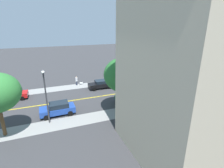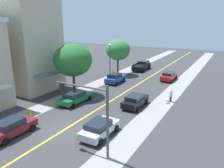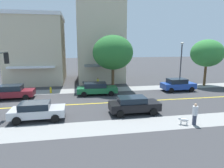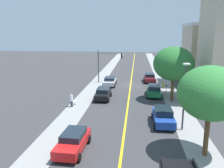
% 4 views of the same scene
% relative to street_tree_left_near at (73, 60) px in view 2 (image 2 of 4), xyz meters
% --- Properties ---
extents(ground_plane, '(140.00, 140.00, 0.00)m').
position_rel_street_tree_left_near_xyz_m(ground_plane, '(5.68, -8.67, -4.93)').
color(ground_plane, '#38383A').
extents(sidewalk_left, '(2.61, 126.00, 0.01)m').
position_rel_street_tree_left_near_xyz_m(sidewalk_left, '(-0.37, -8.67, -4.93)').
color(sidewalk_left, gray).
rests_on(sidewalk_left, ground).
extents(sidewalk_right, '(2.61, 126.00, 0.01)m').
position_rel_street_tree_left_near_xyz_m(sidewalk_right, '(11.73, -8.67, -4.93)').
color(sidewalk_right, gray).
rests_on(sidewalk_right, ground).
extents(road_centerline_stripe, '(0.20, 126.00, 0.00)m').
position_rel_street_tree_left_near_xyz_m(road_centerline_stripe, '(5.68, -8.67, -4.93)').
color(road_centerline_stripe, yellow).
rests_on(road_centerline_stripe, ground).
extents(tan_rowhouse, '(11.15, 7.51, 14.83)m').
position_rel_street_tree_left_near_xyz_m(tan_rowhouse, '(-8.65, -0.81, 2.49)').
color(tan_rowhouse, beige).
rests_on(tan_rowhouse, ground).
extents(street_tree_left_near, '(5.19, 5.19, 7.15)m').
position_rel_street_tree_left_near_xyz_m(street_tree_left_near, '(0.00, 0.00, 0.00)').
color(street_tree_left_near, brown).
rests_on(street_tree_left_near, ground).
extents(street_tree_right_corner, '(4.56, 4.56, 6.67)m').
position_rel_street_tree_left_near_xyz_m(street_tree_right_corner, '(-0.47, 13.82, -0.21)').
color(street_tree_right_corner, brown).
rests_on(street_tree_right_corner, ground).
extents(fire_hydrant, '(0.44, 0.24, 0.76)m').
position_rel_street_tree_left_near_xyz_m(fire_hydrant, '(0.25, -7.94, -4.56)').
color(fire_hydrant, yellow).
rests_on(fire_hydrant, ground).
extents(parking_meter, '(0.12, 0.18, 1.33)m').
position_rel_street_tree_left_near_xyz_m(parking_meter, '(0.25, -3.89, -4.05)').
color(parking_meter, '#4C4C51').
rests_on(parking_meter, ground).
extents(traffic_light_mast, '(4.67, 0.32, 5.72)m').
position_rel_street_tree_left_near_xyz_m(traffic_light_mast, '(10.06, -10.38, -1.07)').
color(traffic_light_mast, '#474C47').
rests_on(traffic_light_mast, ground).
extents(street_lamp, '(0.70, 0.36, 6.27)m').
position_rel_street_tree_left_near_xyz_m(street_lamp, '(0.35, 9.39, -1.05)').
color(street_lamp, '#38383D').
rests_on(street_lamp, ground).
extents(red_sedan_right_curb, '(2.11, 4.41, 1.50)m').
position_rel_street_tree_left_near_xyz_m(red_sedan_right_curb, '(9.37, 14.25, -4.14)').
color(red_sedan_right_curb, red).
rests_on(red_sedan_right_curb, ground).
extents(blue_sedan_left_curb, '(2.10, 4.30, 1.61)m').
position_rel_street_tree_left_near_xyz_m(blue_sedan_left_curb, '(1.99, 8.24, -4.10)').
color(blue_sedan_left_curb, '#1E429E').
rests_on(blue_sedan_left_curb, ground).
extents(green_sedan_left_curb, '(2.25, 4.85, 1.48)m').
position_rel_street_tree_left_near_xyz_m(green_sedan_left_curb, '(2.14, -2.38, -4.16)').
color(green_sedan_left_curb, '#196638').
rests_on(green_sedan_left_curb, ground).
extents(black_sedan_right_curb, '(2.02, 4.40, 1.49)m').
position_rel_street_tree_left_near_xyz_m(black_sedan_right_curb, '(9.15, 0.17, -4.15)').
color(black_sedan_right_curb, black).
rests_on(black_sedan_right_curb, ground).
extents(silver_sedan_right_curb, '(2.12, 4.24, 1.44)m').
position_rel_street_tree_left_near_xyz_m(silver_sedan_right_curb, '(9.20, -7.89, -4.17)').
color(silver_sedan_right_curb, '#B7BABF').
rests_on(silver_sedan_right_curb, ground).
extents(maroon_sedan_left_curb, '(2.11, 4.34, 1.55)m').
position_rel_street_tree_left_near_xyz_m(maroon_sedan_left_curb, '(2.29, -11.70, -4.13)').
color(maroon_sedan_left_curb, maroon).
rests_on(maroon_sedan_left_curb, ground).
extents(black_pickup_truck, '(2.44, 6.20, 1.79)m').
position_rel_street_tree_left_near_xyz_m(black_pickup_truck, '(2.03, 19.95, -4.02)').
color(black_pickup_truck, black).
rests_on(black_pickup_truck, ground).
extents(pedestrian_yellow_shirt, '(0.31, 0.31, 1.65)m').
position_rel_street_tree_left_near_xyz_m(pedestrian_yellow_shirt, '(-0.40, -1.94, -4.06)').
color(pedestrian_yellow_shirt, '#33384C').
rests_on(pedestrian_yellow_shirt, ground).
extents(pedestrian_white_shirt, '(0.39, 0.39, 1.68)m').
position_rel_street_tree_left_near_xyz_m(pedestrian_white_shirt, '(12.46, 3.95, -4.06)').
color(pedestrian_white_shirt, '#33384C').
rests_on(pedestrian_white_shirt, ground).
extents(small_dog, '(0.54, 0.72, 0.56)m').
position_rel_street_tree_left_near_xyz_m(small_dog, '(12.28, 3.16, -4.57)').
color(small_dog, silver).
rests_on(small_dog, ground).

